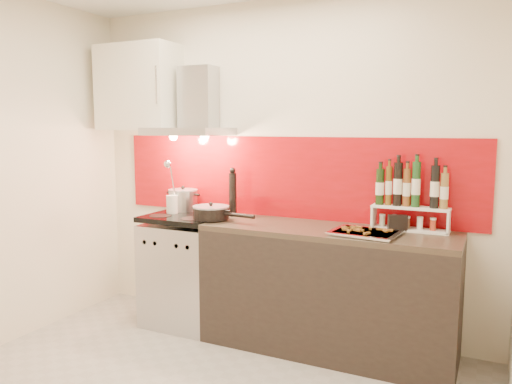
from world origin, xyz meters
The scene contains 13 objects.
back_wall centered at (0.00, 1.40, 1.30)m, with size 3.40×0.02×2.60m, color silver.
backsplash centered at (0.05, 1.39, 1.22)m, with size 3.00×0.02×0.64m, color #96080A.
range_stove centered at (-0.70, 1.10, 0.44)m, with size 0.60×0.60×0.91m.
counter centered at (0.50, 1.10, 0.45)m, with size 1.80×0.60×0.90m.
range_hood centered at (-0.70, 1.24, 1.74)m, with size 0.62×0.50×0.61m.
upper_cabinet centered at (-1.25, 1.22, 1.95)m, with size 0.70×0.35×0.72m, color #EEE8CF.
stock_pot centered at (-0.83, 1.25, 1.00)m, with size 0.25×0.25×0.21m.
saute_pan centered at (-0.41, 1.02, 0.96)m, with size 0.55×0.28×0.13m.
utensil_jar centered at (-0.83, 1.08, 1.03)m, with size 0.09×0.14×0.45m.
pepper_mill centered at (-0.35, 1.24, 1.09)m, with size 0.06×0.06×0.39m.
step_shelf centered at (1.03, 1.27, 1.13)m, with size 0.52×0.14×0.48m.
caddy_box centered at (0.96, 1.20, 0.96)m, with size 0.13×0.05×0.11m, color black.
baking_tray centered at (0.79, 1.00, 0.92)m, with size 0.47×0.38×0.03m.
Camera 1 is at (1.55, -2.26, 1.61)m, focal length 35.00 mm.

